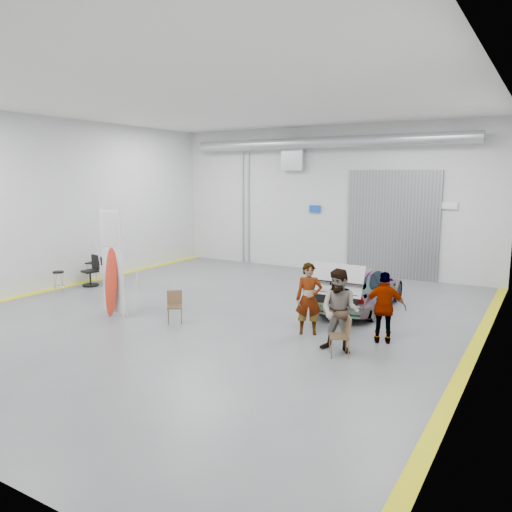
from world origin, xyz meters
The scene contains 13 objects.
ground centered at (0.00, 0.00, 0.00)m, with size 16.00×16.00×0.00m, color #5A5C61.
room_shell centered at (0.24, 2.22, 4.08)m, with size 14.02×16.18×6.01m.
sedan_car centered at (3.31, 2.90, 0.63)m, with size 1.78×4.36×1.26m, color silver.
person_a centered at (3.05, -0.24, 0.92)m, with size 0.67×0.44×1.84m, color brown.
person_b centered at (4.21, -1.09, 0.97)m, with size 0.94×0.72×1.93m, color slate.
person_c centered at (4.89, 0.07, 0.87)m, with size 1.01×0.42×1.74m, color brown.
surfboard_display centered at (-2.44, -1.61, 1.31)m, with size 0.91×0.31×3.23m.
folding_chair_near centered at (-0.51, -1.22, 0.27)m, with size 0.56×0.63×0.86m.
folding_chair_far centered at (4.31, -1.34, 0.28)m, with size 0.57×0.69×0.90m.
shop_stool centered at (-6.18, -0.57, 0.38)m, with size 0.39×0.39×0.76m.
work_table centered at (-6.27, 1.42, 0.76)m, with size 1.27×0.76×0.98m.
office_chair centered at (-6.13, 0.81, 0.49)m, with size 0.59×0.61×1.11m.
trunk_lid centered at (3.31, 0.97, 1.28)m, with size 1.47×0.90×0.04m, color silver.
Camera 1 is at (8.18, -11.43, 3.99)m, focal length 35.00 mm.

